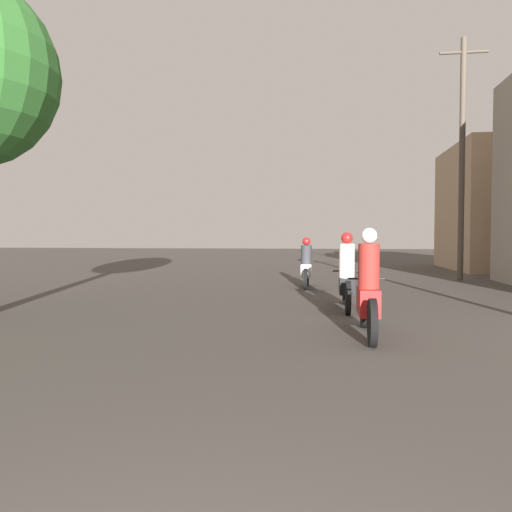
{
  "coord_description": "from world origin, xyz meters",
  "views": [
    {
      "loc": [
        0.43,
        -0.95,
        1.55
      ],
      "look_at": [
        -2.04,
        16.88,
        0.82
      ],
      "focal_mm": 35.0,
      "sensor_mm": 36.0,
      "label": 1
    }
  ],
  "objects": [
    {
      "name": "utility_pole_far",
      "position": [
        5.11,
        17.22,
        4.34
      ],
      "size": [
        1.6,
        0.2,
        8.35
      ],
      "color": "#4C4238",
      "rests_on": "ground_plane"
    },
    {
      "name": "motorcycle_red",
      "position": [
        1.09,
        6.82,
        0.66
      ],
      "size": [
        0.6,
        2.16,
        1.67
      ],
      "rotation": [
        0.0,
        0.0,
        0.16
      ],
      "color": "black",
      "rests_on": "ground_plane"
    },
    {
      "name": "motorcycle_black",
      "position": [
        0.88,
        9.66,
        0.65
      ],
      "size": [
        0.6,
        2.16,
        1.62
      ],
      "rotation": [
        0.0,
        0.0,
        -0.05
      ],
      "color": "black",
      "rests_on": "ground_plane"
    },
    {
      "name": "motorcycle_white",
      "position": [
        -0.12,
        14.02,
        0.61
      ],
      "size": [
        0.6,
        1.93,
        1.51
      ],
      "rotation": [
        0.0,
        0.0,
        -0.02
      ],
      "color": "black",
      "rests_on": "ground_plane"
    }
  ]
}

